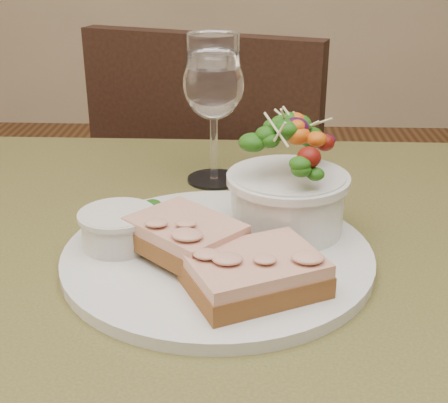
{
  "coord_description": "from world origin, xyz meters",
  "views": [
    {
      "loc": [
        0.01,
        -0.53,
        1.05
      ],
      "look_at": [
        -0.01,
        0.02,
        0.81
      ],
      "focal_mm": 50.0,
      "sensor_mm": 36.0,
      "label": 1
    }
  ],
  "objects_px": {
    "sandwich_front": "(255,273)",
    "ramekin": "(118,227)",
    "salad_bowl": "(288,176)",
    "dinner_plate": "(218,255)",
    "chair_far": "(234,300)",
    "cafe_table": "(236,351)",
    "wine_glass": "(213,88)",
    "sandwich_back": "(186,236)"
  },
  "relations": [
    {
      "from": "ramekin",
      "to": "salad_bowl",
      "type": "xyz_separation_m",
      "value": [
        0.17,
        0.05,
        0.04
      ]
    },
    {
      "from": "sandwich_front",
      "to": "wine_glass",
      "type": "relative_size",
      "value": 0.79
    },
    {
      "from": "wine_glass",
      "to": "sandwich_back",
      "type": "bearing_deg",
      "value": -93.27
    },
    {
      "from": "sandwich_front",
      "to": "ramekin",
      "type": "relative_size",
      "value": 1.94
    },
    {
      "from": "chair_far",
      "to": "sandwich_back",
      "type": "distance_m",
      "value": 0.82
    },
    {
      "from": "dinner_plate",
      "to": "sandwich_back",
      "type": "relative_size",
      "value": 2.4
    },
    {
      "from": "sandwich_front",
      "to": "chair_far",
      "type": "bearing_deg",
      "value": 66.9
    },
    {
      "from": "dinner_plate",
      "to": "chair_far",
      "type": "bearing_deg",
      "value": 90.09
    },
    {
      "from": "dinner_plate",
      "to": "ramekin",
      "type": "distance_m",
      "value": 0.1
    },
    {
      "from": "sandwich_back",
      "to": "salad_bowl",
      "type": "height_order",
      "value": "salad_bowl"
    },
    {
      "from": "ramekin",
      "to": "sandwich_front",
      "type": "bearing_deg",
      "value": -29.75
    },
    {
      "from": "chair_far",
      "to": "ramekin",
      "type": "xyz_separation_m",
      "value": [
        -0.1,
        -0.64,
        0.49
      ]
    },
    {
      "from": "ramekin",
      "to": "salad_bowl",
      "type": "distance_m",
      "value": 0.18
    },
    {
      "from": "chair_far",
      "to": "salad_bowl",
      "type": "distance_m",
      "value": 0.8
    },
    {
      "from": "chair_far",
      "to": "sandwich_front",
      "type": "height_order",
      "value": "chair_far"
    },
    {
      "from": "salad_bowl",
      "to": "wine_glass",
      "type": "relative_size",
      "value": 0.73
    },
    {
      "from": "sandwich_back",
      "to": "wine_glass",
      "type": "xyz_separation_m",
      "value": [
        0.01,
        0.23,
        0.09
      ]
    },
    {
      "from": "cafe_table",
      "to": "salad_bowl",
      "type": "height_order",
      "value": "salad_bowl"
    },
    {
      "from": "cafe_table",
      "to": "sandwich_front",
      "type": "distance_m",
      "value": 0.14
    },
    {
      "from": "dinner_plate",
      "to": "ramekin",
      "type": "relative_size",
      "value": 4.28
    },
    {
      "from": "chair_far",
      "to": "salad_bowl",
      "type": "xyz_separation_m",
      "value": [
        0.07,
        -0.59,
        0.53
      ]
    },
    {
      "from": "cafe_table",
      "to": "sandwich_front",
      "type": "relative_size",
      "value": 5.76
    },
    {
      "from": "cafe_table",
      "to": "salad_bowl",
      "type": "xyz_separation_m",
      "value": [
        0.05,
        0.06,
        0.17
      ]
    },
    {
      "from": "salad_bowl",
      "to": "ramekin",
      "type": "bearing_deg",
      "value": -164.97
    },
    {
      "from": "ramekin",
      "to": "chair_far",
      "type": "bearing_deg",
      "value": 81.21
    },
    {
      "from": "dinner_plate",
      "to": "sandwich_front",
      "type": "bearing_deg",
      "value": -62.89
    },
    {
      "from": "wine_glass",
      "to": "cafe_table",
      "type": "bearing_deg",
      "value": -81.07
    },
    {
      "from": "chair_far",
      "to": "wine_glass",
      "type": "distance_m",
      "value": 0.72
    },
    {
      "from": "cafe_table",
      "to": "ramekin",
      "type": "distance_m",
      "value": 0.18
    },
    {
      "from": "chair_far",
      "to": "sandwich_back",
      "type": "xyz_separation_m",
      "value": [
        -0.03,
        -0.66,
        0.49
      ]
    },
    {
      "from": "dinner_plate",
      "to": "sandwich_back",
      "type": "distance_m",
      "value": 0.04
    },
    {
      "from": "cafe_table",
      "to": "dinner_plate",
      "type": "bearing_deg",
      "value": 152.46
    },
    {
      "from": "ramekin",
      "to": "sandwich_back",
      "type": "bearing_deg",
      "value": -17.72
    },
    {
      "from": "ramekin",
      "to": "salad_bowl",
      "type": "relative_size",
      "value": 0.56
    },
    {
      "from": "cafe_table",
      "to": "salad_bowl",
      "type": "distance_m",
      "value": 0.19
    },
    {
      "from": "chair_far",
      "to": "ramekin",
      "type": "bearing_deg",
      "value": 100.21
    },
    {
      "from": "ramekin",
      "to": "salad_bowl",
      "type": "height_order",
      "value": "salad_bowl"
    },
    {
      "from": "sandwich_front",
      "to": "ramekin",
      "type": "height_order",
      "value": "ramekin"
    },
    {
      "from": "wine_glass",
      "to": "salad_bowl",
      "type": "bearing_deg",
      "value": -62.2
    },
    {
      "from": "cafe_table",
      "to": "ramekin",
      "type": "height_order",
      "value": "ramekin"
    },
    {
      "from": "dinner_plate",
      "to": "sandwich_back",
      "type": "bearing_deg",
      "value": -152.55
    },
    {
      "from": "cafe_table",
      "to": "dinner_plate",
      "type": "height_order",
      "value": "dinner_plate"
    }
  ]
}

